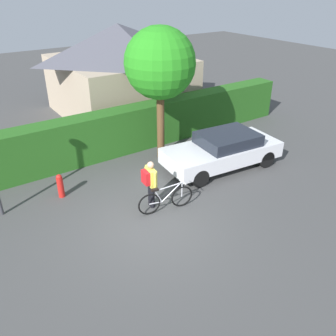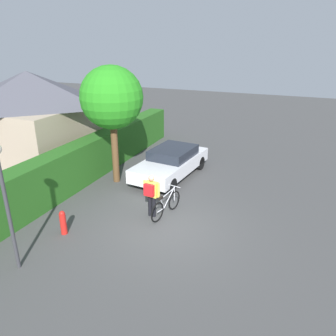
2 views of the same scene
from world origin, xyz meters
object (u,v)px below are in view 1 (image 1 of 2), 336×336
at_px(parked_car_near, 223,150).
at_px(bicycle, 166,199).
at_px(tree_kerbside, 160,64).
at_px(person_rider, 150,180).
at_px(fire_hydrant, 60,185).

relative_size(parked_car_near, bicycle, 2.55).
bearing_deg(bicycle, tree_kerbside, 58.98).
xyz_separation_m(parked_car_near, bicycle, (-3.31, -1.17, -0.31)).
xyz_separation_m(person_rider, fire_hydrant, (-2.07, 2.09, -0.51)).
height_order(parked_car_near, bicycle, parked_car_near).
xyz_separation_m(tree_kerbside, fire_hydrant, (-4.25, -0.63, -3.18)).
height_order(bicycle, person_rider, person_rider).
bearing_deg(fire_hydrant, parked_car_near, -13.55).
relative_size(parked_car_near, fire_hydrant, 5.51).
distance_m(person_rider, fire_hydrant, 2.99).
bearing_deg(fire_hydrant, tree_kerbside, 8.43).
xyz_separation_m(person_rider, tree_kerbside, (2.18, 2.72, 2.67)).
xyz_separation_m(parked_car_near, fire_hydrant, (-5.66, 1.36, -0.28)).
distance_m(person_rider, tree_kerbside, 4.39).
height_order(parked_car_near, person_rider, person_rider).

